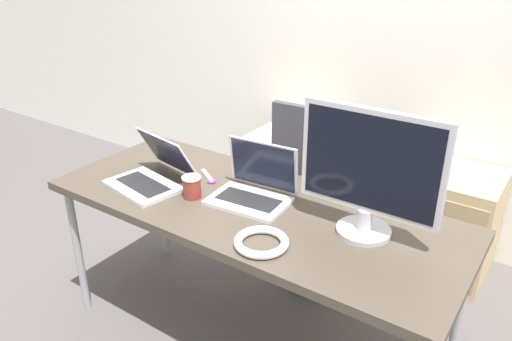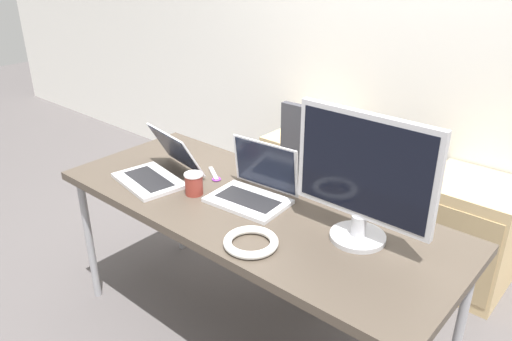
# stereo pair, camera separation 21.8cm
# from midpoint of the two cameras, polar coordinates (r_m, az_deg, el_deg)

# --- Properties ---
(ground_plane) EXTENTS (14.00, 14.00, 0.00)m
(ground_plane) POSITION_cam_midpoint_polar(r_m,az_deg,el_deg) (2.69, 1.89, -18.60)
(ground_plane) COLOR #514C4C
(wall_back) EXTENTS (10.00, 0.05, 2.60)m
(wall_back) POSITION_cam_midpoint_polar(r_m,az_deg,el_deg) (3.26, 18.96, 13.89)
(wall_back) COLOR white
(wall_back) RESTS_ON ground_plane
(desk) EXTENTS (1.89, 0.76, 0.78)m
(desk) POSITION_cam_midpoint_polar(r_m,az_deg,el_deg) (2.25, 2.15, -4.99)
(desk) COLOR #473D33
(desk) RESTS_ON ground_plane
(office_chair) EXTENTS (0.56, 0.57, 1.11)m
(office_chair) POSITION_cam_midpoint_polar(r_m,az_deg,el_deg) (2.85, 10.92, -5.49)
(office_chair) COLOR #232326
(office_chair) RESTS_ON ground_plane
(cabinet_left) EXTENTS (0.50, 0.49, 0.64)m
(cabinet_left) POSITION_cam_midpoint_polar(r_m,az_deg,el_deg) (3.53, 7.79, -1.01)
(cabinet_left) COLOR tan
(cabinet_left) RESTS_ON ground_plane
(cabinet_right) EXTENTS (0.50, 0.49, 0.64)m
(cabinet_right) POSITION_cam_midpoint_polar(r_m,az_deg,el_deg) (3.15, 24.87, -6.68)
(cabinet_right) COLOR tan
(cabinet_right) RESTS_ON ground_plane
(laptop_left) EXTENTS (0.39, 0.41, 0.23)m
(laptop_left) POSITION_cam_midpoint_polar(r_m,az_deg,el_deg) (2.46, -8.65, 0.04)
(laptop_left) COLOR silver
(laptop_left) RESTS_ON desk
(laptop_right) EXTENTS (0.37, 0.29, 0.25)m
(laptop_right) POSITION_cam_midpoint_polar(r_m,az_deg,el_deg) (2.24, 2.60, -2.12)
(laptop_right) COLOR silver
(laptop_right) RESTS_ON desk
(monitor) EXTENTS (0.57, 0.22, 0.52)m
(monitor) POSITION_cam_midpoint_polar(r_m,az_deg,el_deg) (1.91, 15.41, -0.83)
(monitor) COLOR #B7B7BC
(monitor) RESTS_ON desk
(coffee_cup_white) EXTENTS (0.08, 0.08, 0.12)m
(coffee_cup_white) POSITION_cam_midpoint_polar(r_m,az_deg,el_deg) (2.44, 1.87, 0.39)
(coffee_cup_white) COLOR white
(coffee_cup_white) RESTS_ON desk
(coffee_cup_brown) EXTENTS (0.09, 0.09, 0.10)m
(coffee_cup_brown) POSITION_cam_midpoint_polar(r_m,az_deg,el_deg) (2.29, -4.42, -1.60)
(coffee_cup_brown) COLOR maroon
(coffee_cup_brown) RESTS_ON desk
(cable_coil) EXTENTS (0.21, 0.21, 0.03)m
(cable_coil) POSITION_cam_midpoint_polar(r_m,az_deg,el_deg) (1.93, 2.69, -8.27)
(cable_coil) COLOR white
(cable_coil) RESTS_ON desk
(scissors) EXTENTS (0.16, 0.12, 0.01)m
(scissors) POSITION_cam_midpoint_polar(r_m,az_deg,el_deg) (2.48, -2.26, -0.63)
(scissors) COLOR #B2B2B7
(scissors) RESTS_ON desk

